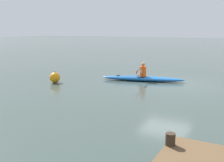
% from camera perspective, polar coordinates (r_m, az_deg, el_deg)
% --- Properties ---
extents(ground_plane, '(160.00, 160.00, 0.00)m').
position_cam_1_polar(ground_plane, '(14.24, 11.57, -0.50)').
color(ground_plane, '#384742').
extents(kayak, '(4.48, 1.77, 0.27)m').
position_cam_1_polar(kayak, '(14.65, 6.47, 0.52)').
color(kayak, '#1959A5').
rests_on(kayak, ground).
extents(kayaker, '(0.70, 2.37, 0.75)m').
position_cam_1_polar(kayaker, '(14.58, 6.54, 2.29)').
color(kayaker, '#E04C14').
rests_on(kayaker, kayak).
extents(mooring_buoy_red_near, '(0.55, 0.55, 0.60)m').
position_cam_1_polar(mooring_buoy_red_near, '(14.39, -12.07, 0.72)').
color(mooring_buoy_red_near, orange).
rests_on(mooring_buoy_red_near, ground).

